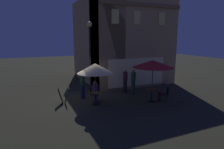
{
  "coord_description": "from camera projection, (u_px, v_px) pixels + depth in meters",
  "views": [
    {
      "loc": [
        -3.14,
        -11.27,
        3.85
      ],
      "look_at": [
        1.99,
        0.26,
        1.45
      ],
      "focal_mm": 31.43,
      "sensor_mm": 36.0,
      "label": 1
    }
  ],
  "objects": [
    {
      "name": "ground_plane",
      "position": [
        84.0,
        101.0,
        12.09
      ],
      "size": [
        60.0,
        60.0,
        0.0
      ],
      "primitive_type": "plane",
      "color": "#2A2B1E"
    },
    {
      "name": "cafe_building",
      "position": [
        113.0,
        41.0,
        16.31
      ],
      "size": [
        6.77,
        7.6,
        7.07
      ],
      "color": "tan",
      "rests_on": "ground"
    },
    {
      "name": "street_lamp_near_corner",
      "position": [
        90.0,
        44.0,
        12.58
      ],
      "size": [
        0.35,
        0.35,
        4.84
      ],
      "color": "black",
      "rests_on": "ground"
    },
    {
      "name": "menu_sandwich_board",
      "position": [
        64.0,
        96.0,
        11.5
      ],
      "size": [
        0.74,
        0.66,
        0.93
      ],
      "rotation": [
        0.0,
        0.0,
        -0.18
      ],
      "color": "black",
      "rests_on": "ground"
    },
    {
      "name": "cafe_table_0",
      "position": [
        152.0,
        93.0,
        11.86
      ],
      "size": [
        0.69,
        0.69,
        0.78
      ],
      "color": "black",
      "rests_on": "ground"
    },
    {
      "name": "cafe_table_1",
      "position": [
        96.0,
        97.0,
        11.35
      ],
      "size": [
        0.6,
        0.6,
        0.71
      ],
      "color": "black",
      "rests_on": "ground"
    },
    {
      "name": "patio_umbrella_0",
      "position": [
        153.0,
        64.0,
        11.53
      ],
      "size": [
        2.43,
        2.43,
        2.53
      ],
      "color": "black",
      "rests_on": "ground"
    },
    {
      "name": "patio_umbrella_1",
      "position": [
        95.0,
        68.0,
        11.04
      ],
      "size": [
        2.04,
        2.04,
        2.41
      ],
      "color": "black",
      "rests_on": "ground"
    },
    {
      "name": "cafe_chair_0",
      "position": [
        166.0,
        92.0,
        11.89
      ],
      "size": [
        0.53,
        0.53,
        0.95
      ],
      "rotation": [
        0.0,
        0.0,
        2.76
      ],
      "color": "black",
      "rests_on": "ground"
    },
    {
      "name": "cafe_chair_1",
      "position": [
        95.0,
        92.0,
        12.11
      ],
      "size": [
        0.53,
        0.53,
        0.89
      ],
      "rotation": [
        0.0,
        0.0,
        -1.87
      ],
      "color": "brown",
      "rests_on": "ground"
    },
    {
      "name": "patron_seated_0",
      "position": [
        164.0,
        90.0,
        11.85
      ],
      "size": [
        0.54,
        0.46,
        1.29
      ],
      "rotation": [
        0.0,
        0.0,
        2.76
      ],
      "color": "#49141F",
      "rests_on": "ground"
    },
    {
      "name": "patron_seated_1",
      "position": [
        95.0,
        90.0,
        11.94
      ],
      "size": [
        0.43,
        0.53,
        1.23
      ],
      "rotation": [
        0.0,
        0.0,
        -1.87
      ],
      "color": "#1A3247",
      "rests_on": "ground"
    },
    {
      "name": "patron_standing_2",
      "position": [
        133.0,
        82.0,
        13.32
      ],
      "size": [
        0.34,
        0.34,
        1.73
      ],
      "rotation": [
        0.0,
        0.0,
        4.18
      ],
      "color": "#263D2B",
      "rests_on": "ground"
    },
    {
      "name": "patron_standing_3",
      "position": [
        83.0,
        85.0,
        12.38
      ],
      "size": [
        0.34,
        0.34,
        1.74
      ],
      "rotation": [
        0.0,
        0.0,
        5.29
      ],
      "color": "#1D2446",
      "rests_on": "ground"
    },
    {
      "name": "patron_standing_4",
      "position": [
        125.0,
        81.0,
        13.67
      ],
      "size": [
        0.31,
        0.31,
        1.68
      ],
      "rotation": [
        0.0,
        0.0,
        4.7
      ],
      "color": "black",
      "rests_on": "ground"
    }
  ]
}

